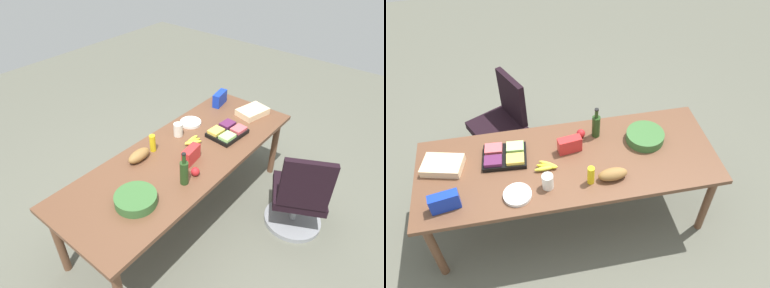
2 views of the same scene
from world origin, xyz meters
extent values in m
plane|color=#5E5E51|center=(0.00, 0.00, 0.00)|extent=(10.00, 10.00, 0.00)
cube|color=brown|center=(0.00, 0.00, 0.75)|extent=(2.51, 0.93, 0.04)
cylinder|color=brown|center=(1.16, -0.38, 0.36)|extent=(0.07, 0.07, 0.73)
cylinder|color=brown|center=(-1.16, 0.38, 0.36)|extent=(0.07, 0.07, 0.73)
cylinder|color=brown|center=(1.16, 0.38, 0.36)|extent=(0.07, 0.07, 0.73)
cylinder|color=gray|center=(0.59, -0.93, 0.03)|extent=(0.56, 0.56, 0.05)
cylinder|color=gray|center=(0.59, -0.93, 0.22)|extent=(0.06, 0.06, 0.35)
cube|color=black|center=(0.59, -0.93, 0.40)|extent=(0.65, 0.65, 0.09)
cube|color=black|center=(0.40, -1.03, 0.69)|extent=(0.25, 0.41, 0.50)
sphere|color=#B31F22|center=(-0.16, -0.27, 0.81)|extent=(0.09, 0.09, 0.08)
cylinder|color=white|center=(0.45, 0.28, 0.78)|extent=(0.23, 0.23, 0.03)
cylinder|color=#376631|center=(-0.70, -0.12, 0.81)|extent=(0.36, 0.36, 0.08)
ellipsoid|color=olive|center=(-0.31, 0.25, 0.82)|extent=(0.24, 0.12, 0.10)
cube|color=beige|center=(1.02, -0.12, 0.80)|extent=(0.36, 0.29, 0.07)
cube|color=red|center=(-0.03, -0.12, 0.84)|extent=(0.21, 0.11, 0.14)
ellipsoid|color=gold|center=(0.17, 0.02, 0.79)|extent=(0.16, 0.12, 0.04)
ellipsoid|color=yellow|center=(0.19, 0.04, 0.79)|extent=(0.17, 0.09, 0.04)
ellipsoid|color=yellow|center=(0.21, 0.07, 0.79)|extent=(0.17, 0.04, 0.04)
cylinder|color=yellow|center=(-0.13, 0.26, 0.85)|extent=(0.06, 0.06, 0.17)
cube|color=#1534B3|center=(0.98, 0.29, 0.84)|extent=(0.23, 0.12, 0.15)
cube|color=black|center=(0.52, -0.13, 0.79)|extent=(0.38, 0.31, 0.04)
cube|color=#A4E47E|center=(0.42, -0.20, 0.82)|extent=(0.15, 0.12, 0.03)
cube|color=#D6545A|center=(0.60, -0.21, 0.82)|extent=(0.15, 0.12, 0.03)
cube|color=#F2CE4F|center=(0.43, -0.06, 0.82)|extent=(0.15, 0.12, 0.03)
cube|color=#582149|center=(0.61, -0.07, 0.82)|extent=(0.15, 0.12, 0.03)
cylinder|color=#233F19|center=(-0.29, -0.26, 0.87)|extent=(0.08, 0.08, 0.21)
cylinder|color=#233F19|center=(-0.29, -0.26, 1.02)|extent=(0.03, 0.03, 0.08)
cylinder|color=black|center=(-0.29, -0.26, 1.07)|extent=(0.04, 0.04, 0.01)
cylinder|color=white|center=(0.20, 0.24, 0.83)|extent=(0.11, 0.11, 0.13)
camera|label=1|loc=(-1.87, -1.61, 2.64)|focal=31.52mm
camera|label=2|loc=(0.36, 2.21, 3.25)|focal=37.39mm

